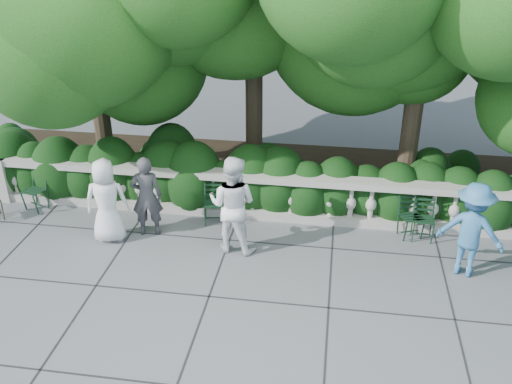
# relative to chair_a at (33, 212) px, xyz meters

# --- Properties ---
(ground) EXTENTS (90.00, 90.00, 0.00)m
(ground) POSITION_rel_chair_a_xyz_m (4.87, -1.28, 0.00)
(ground) COLOR #55575D
(ground) RESTS_ON ground
(balustrade) EXTENTS (12.00, 0.44, 1.00)m
(balustrade) POSITION_rel_chair_a_xyz_m (4.87, 0.52, 0.49)
(balustrade) COLOR #9E998E
(balustrade) RESTS_ON ground
(shrub_hedge) EXTENTS (15.00, 2.60, 1.70)m
(shrub_hedge) POSITION_rel_chair_a_xyz_m (4.87, 1.72, 0.00)
(shrub_hedge) COLOR black
(shrub_hedge) RESTS_ON ground
(tree_canopy) EXTENTS (15.04, 6.52, 6.78)m
(tree_canopy) POSITION_rel_chair_a_xyz_m (5.56, 1.91, 3.96)
(tree_canopy) COLOR #3F3023
(tree_canopy) RESTS_ON ground
(chair_a) EXTENTS (0.58, 0.60, 0.84)m
(chair_a) POSITION_rel_chair_a_xyz_m (0.00, 0.00, 0.00)
(chair_a) COLOR black
(chair_a) RESTS_ON ground
(chair_b) EXTENTS (0.52, 0.55, 0.84)m
(chair_b) POSITION_rel_chair_a_xyz_m (3.97, -0.00, 0.00)
(chair_b) COLOR black
(chair_b) RESTS_ON ground
(chair_d) EXTENTS (0.58, 0.60, 0.84)m
(chair_d) POSITION_rel_chair_a_xyz_m (7.92, 0.05, 0.00)
(chair_d) COLOR black
(chair_d) RESTS_ON ground
(chair_e) EXTENTS (0.46, 0.49, 0.84)m
(chair_e) POSITION_rel_chair_a_xyz_m (8.08, -0.02, 0.00)
(chair_e) COLOR black
(chair_e) RESTS_ON ground
(person_businessman) EXTENTS (0.91, 0.68, 1.69)m
(person_businessman) POSITION_rel_chair_a_xyz_m (2.07, -0.77, 0.85)
(person_businessman) COLOR white
(person_businessman) RESTS_ON ground
(person_woman_grey) EXTENTS (0.68, 0.53, 1.65)m
(person_woman_grey) POSITION_rel_chair_a_xyz_m (2.75, -0.45, 0.83)
(person_woman_grey) COLOR #3E3D42
(person_woman_grey) RESTS_ON ground
(person_casual_man) EXTENTS (1.03, 0.86, 1.89)m
(person_casual_man) POSITION_rel_chair_a_xyz_m (4.50, -0.74, 0.95)
(person_casual_man) COLOR white
(person_casual_man) RESTS_ON ground
(person_older_blue) EXTENTS (1.29, 1.01, 1.76)m
(person_older_blue) POSITION_rel_chair_a_xyz_m (8.72, -0.91, 0.88)
(person_older_blue) COLOR teal
(person_older_blue) RESTS_ON ground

